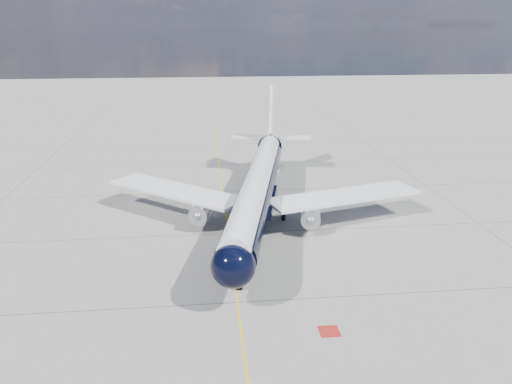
# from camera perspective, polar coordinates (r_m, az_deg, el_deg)

# --- Properties ---
(ground) EXTENTS (320.00, 320.00, 0.00)m
(ground) POSITION_cam_1_polar(r_m,az_deg,el_deg) (75.96, -3.97, 1.21)
(ground) COLOR gray
(ground) RESTS_ON ground
(taxiway_centerline) EXTENTS (0.16, 160.00, 0.01)m
(taxiway_centerline) POSITION_cam_1_polar(r_m,az_deg,el_deg) (71.20, -3.81, 0.02)
(taxiway_centerline) COLOR #DAC30B
(taxiway_centerline) RESTS_ON ground
(red_marking) EXTENTS (1.60, 1.60, 0.01)m
(red_marking) POSITION_cam_1_polar(r_m,az_deg,el_deg) (40.61, 8.37, -15.48)
(red_marking) COLOR maroon
(red_marking) RESTS_ON ground
(main_airliner) EXTENTS (38.58, 47.58, 13.86)m
(main_airliner) POSITION_cam_1_polar(r_m,az_deg,el_deg) (59.98, 0.26, 0.80)
(main_airliner) COLOR black
(main_airliner) RESTS_ON ground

